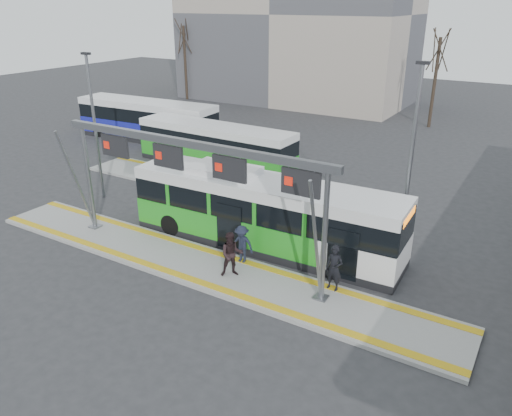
{
  "coord_description": "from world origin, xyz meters",
  "views": [
    {
      "loc": [
        11.66,
        -14.4,
        10.39
      ],
      "look_at": [
        1.03,
        3.0,
        1.82
      ],
      "focal_mm": 35.0,
      "sensor_mm": 36.0,
      "label": 1
    }
  ],
  "objects": [
    {
      "name": "ground",
      "position": [
        0.0,
        0.0,
        0.0
      ],
      "size": [
        120.0,
        120.0,
        0.0
      ],
      "primitive_type": "plane",
      "color": "#2D2D30",
      "rests_on": "ground"
    },
    {
      "name": "platform_main",
      "position": [
        0.0,
        0.0,
        0.07
      ],
      "size": [
        22.0,
        3.0,
        0.15
      ],
      "primitive_type": "cube",
      "color": "gray",
      "rests_on": "ground"
    },
    {
      "name": "platform_second",
      "position": [
        -4.0,
        8.0,
        0.07
      ],
      "size": [
        20.0,
        3.0,
        0.15
      ],
      "primitive_type": "cube",
      "color": "gray",
      "rests_on": "ground"
    },
    {
      "name": "tactile_main",
      "position": [
        0.0,
        0.0,
        0.16
      ],
      "size": [
        22.0,
        2.65,
        0.02
      ],
      "color": "gold",
      "rests_on": "platform_main"
    },
    {
      "name": "tactile_second",
      "position": [
        -4.0,
        9.15,
        0.16
      ],
      "size": [
        20.0,
        0.35,
        0.02
      ],
      "color": "gold",
      "rests_on": "platform_second"
    },
    {
      "name": "gantry",
      "position": [
        -0.35,
        0.25,
        4.3
      ],
      "size": [
        13.0,
        1.68,
        5.2
      ],
      "color": "slate",
      "rests_on": "platform_main"
    },
    {
      "name": "apartment_block",
      "position": [
        -14.0,
        36.0,
        9.21
      ],
      "size": [
        24.5,
        12.5,
        18.4
      ],
      "color": "#A49789",
      "rests_on": "ground"
    },
    {
      "name": "hero_bus",
      "position": [
        1.33,
        3.16,
        1.57
      ],
      "size": [
        12.58,
        3.13,
        3.43
      ],
      "rotation": [
        0.0,
        0.0,
        0.04
      ],
      "color": "black",
      "rests_on": "ground"
    },
    {
      "name": "bg_bus_green",
      "position": [
        -7.32,
        11.5,
        1.39
      ],
      "size": [
        11.34,
        2.67,
        2.82
      ],
      "rotation": [
        0.0,
        0.0,
        -0.02
      ],
      "color": "black",
      "rests_on": "ground"
    },
    {
      "name": "bg_bus_blue",
      "position": [
        -15.98,
        14.32,
        1.52
      ],
      "size": [
        11.95,
        3.32,
        3.08
      ],
      "rotation": [
        0.0,
        0.0,
        0.06
      ],
      "color": "black",
      "rests_on": "ground"
    },
    {
      "name": "passenger_a",
      "position": [
        5.63,
        1.1,
        1.07
      ],
      "size": [
        0.69,
        0.48,
        1.84
      ],
      "primitive_type": "imported",
      "rotation": [
        0.0,
        0.0,
        -0.05
      ],
      "color": "black",
      "rests_on": "platform_main"
    },
    {
      "name": "passenger_b",
      "position": [
        1.75,
        -0.03,
        1.08
      ],
      "size": [
        1.15,
        1.12,
        1.86
      ],
      "primitive_type": "imported",
      "rotation": [
        0.0,
        0.0,
        0.68
      ],
      "color": "black",
      "rests_on": "platform_main"
    },
    {
      "name": "passenger_c",
      "position": [
        1.49,
        1.1,
        0.98
      ],
      "size": [
        1.1,
        0.67,
        1.65
      ],
      "primitive_type": "imported",
      "rotation": [
        0.0,
        0.0,
        0.05
      ],
      "color": "#1A1F2F",
      "rests_on": "platform_main"
    },
    {
      "name": "tree_left",
      "position": [
        -4.71,
        32.11,
        6.08
      ],
      "size": [
        1.4,
        1.4,
        8.02
      ],
      "color": "#382B21",
      "rests_on": "ground"
    },
    {
      "name": "tree_mid",
      "position": [
        2.11,
        30.35,
        6.45
      ],
      "size": [
        1.4,
        1.4,
        8.5
      ],
      "color": "#382B21",
      "rests_on": "ground"
    },
    {
      "name": "tree_far",
      "position": [
        -24.32,
        29.63,
        6.69
      ],
      "size": [
        1.4,
        1.4,
        8.82
      ],
      "color": "#382B21",
      "rests_on": "ground"
    },
    {
      "name": "lamp_west",
      "position": [
        -9.48,
        3.58,
        4.19
      ],
      "size": [
        0.5,
        0.25,
        7.89
      ],
      "color": "slate",
      "rests_on": "ground"
    },
    {
      "name": "lamp_east",
      "position": [
        6.91,
        5.46,
        4.36
      ],
      "size": [
        0.5,
        0.25,
        8.23
      ],
      "color": "slate",
      "rests_on": "ground"
    }
  ]
}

